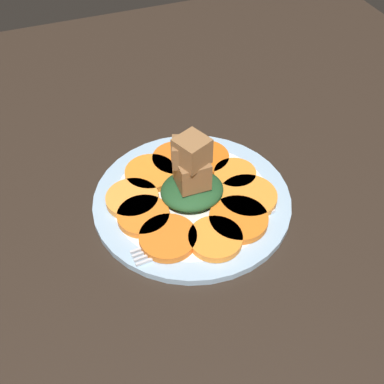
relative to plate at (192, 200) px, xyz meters
The scene contains 14 objects.
table_slab 1.52cm from the plate, ahead, with size 120.00×120.00×2.00cm, color black.
plate is the anchor object (origin of this frame).
carrot_slice_0 8.15cm from the plate, 164.56° to the left, with size 7.13×7.13×0.98cm, color orange.
carrot_slice_1 7.48cm from the plate, 169.52° to the right, with size 6.86×6.86×0.98cm, color orange.
carrot_slice_2 8.13cm from the plate, 132.71° to the right, with size 7.29×7.29×0.98cm, color orange.
carrot_slice_3 8.23cm from the plate, 89.81° to the right, with size 6.83×6.83×0.98cm, color orange.
carrot_slice_4 7.54cm from the plate, 57.28° to the right, with size 7.69×7.69×0.98cm, color orange.
carrot_slice_5 7.66cm from the plate, 23.99° to the right, with size 7.85×7.85×0.98cm, color orange.
carrot_slice_6 7.35cm from the plate, 12.49° to the left, with size 5.98×5.98×0.98cm, color orange.
carrot_slice_7 7.72cm from the plate, 55.42° to the left, with size 7.25×7.25×0.98cm, color orange.
carrot_slice_8 7.55cm from the plate, 85.99° to the left, with size 7.26×7.26×0.98cm, color orange.
carrot_slice_9 7.38cm from the plate, 123.32° to the left, with size 7.17×7.17×0.98cm, color orange.
center_pile 4.39cm from the plate, 160.39° to the right, with size 8.58×7.72×10.11cm.
fork 6.80cm from the plate, 99.49° to the right, with size 19.75×2.96×0.40cm.
Camera 1 is at (-16.16, -42.28, 50.46)cm, focal length 45.00 mm.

